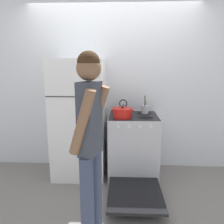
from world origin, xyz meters
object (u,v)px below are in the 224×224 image
Objects in this scene: utensil_jar at (145,109)px; tea_kettle at (123,109)px; stove_range at (133,147)px; refrigerator at (79,119)px; person at (90,139)px; dutch_oven_pot at (122,113)px.

tea_kettle is at bearing -178.78° from utensil_jar.
tea_kettle reaches higher than stove_range.
refrigerator is 0.98× the size of person.
person is (-0.28, -1.10, 0.00)m from dutch_oven_pot.
dutch_oven_pot is at bearing -140.92° from utensil_jar.
refrigerator is 1.30m from person.
stove_range is 0.81× the size of person.
utensil_jar reaches higher than stove_range.
utensil_jar is at bearing 39.08° from dutch_oven_pot.
dutch_oven_pot is 1.48× the size of tea_kettle.
dutch_oven_pot is at bearing 5.25° from person.
person is (-0.44, -1.19, 0.53)m from stove_range.
person is at bearing -102.22° from tea_kettle.
refrigerator is at bearing -169.24° from tea_kettle.
dutch_oven_pot is 0.43m from utensil_jar.
utensil_jar is (0.96, 0.13, 0.13)m from refrigerator.
refrigerator is 0.98m from utensil_jar.
person reaches higher than stove_range.
utensil_jar is at bearing 1.22° from tea_kettle.
dutch_oven_pot is at bearing -149.29° from stove_range.
person reaches higher than utensil_jar.
dutch_oven_pot is 1.13× the size of utensil_jar.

